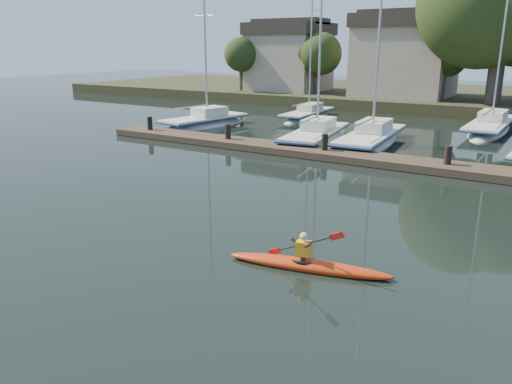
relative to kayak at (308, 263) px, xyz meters
The scene contains 9 objects.
ground 2.69m from the kayak, 144.95° to the right, with size 160.00×160.00×0.00m, color black.
kayak is the anchor object (origin of this frame).
dock 12.65m from the kayak, 100.00° to the left, with size 34.00×2.00×1.80m.
sailboat_0 24.07m from the kayak, 133.73° to the left, with size 3.56×8.45×13.00m.
sailboat_1 17.89m from the kayak, 114.72° to the left, with size 3.59×9.43×15.04m.
sailboat_2 17.60m from the kayak, 104.33° to the left, with size 3.05×10.11×16.50m.
sailboat_5 27.81m from the kayak, 116.24° to the left, with size 2.30×8.38×13.75m.
sailboat_6 25.78m from the kayak, 88.20° to the left, with size 2.44×10.83×17.17m.
shore 38.87m from the kayak, 90.86° to the left, with size 90.00×25.25×12.75m.
Camera 1 is at (7.25, -9.05, 5.48)m, focal length 35.00 mm.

